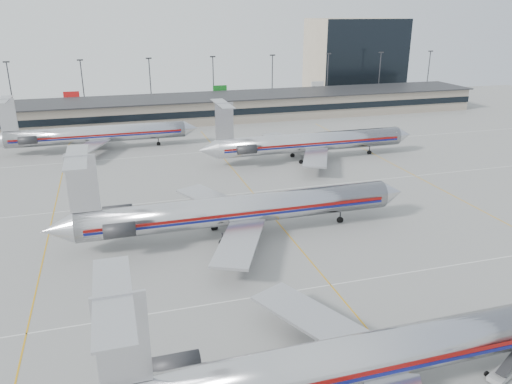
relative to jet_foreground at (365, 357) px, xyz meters
name	(u,v)px	position (x,y,z in m)	size (l,w,h in m)	color
ground	(378,341)	(4.48, 5.41, -3.44)	(260.00, 260.00, 0.00)	gray
apron_markings	(331,285)	(4.48, 15.41, -3.43)	(160.00, 0.15, 0.02)	silver
terminal	(191,109)	(4.48, 103.38, -0.28)	(162.00, 17.00, 6.25)	gray
light_mast_row	(182,81)	(4.48, 117.41, 5.14)	(163.60, 0.40, 15.28)	#38383D
distant_building	(354,57)	(66.48, 133.41, 9.06)	(30.00, 20.00, 25.00)	tan
jet_foreground	(365,357)	(0.00, 0.00, 0.00)	(45.29, 26.67, 11.85)	silver
jet_second_row	(233,210)	(-2.41, 30.42, 0.15)	(47.27, 27.83, 12.37)	silver
jet_third_row	(307,142)	(19.82, 60.49, 0.07)	(44.15, 27.16, 12.07)	silver
jet_back_row	(93,134)	(-19.98, 79.79, -0.08)	(42.27, 26.00, 11.56)	silver
belt_loader	(504,372)	(11.78, -1.54, -2.90)	(3.90, 2.30, 2.00)	gray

